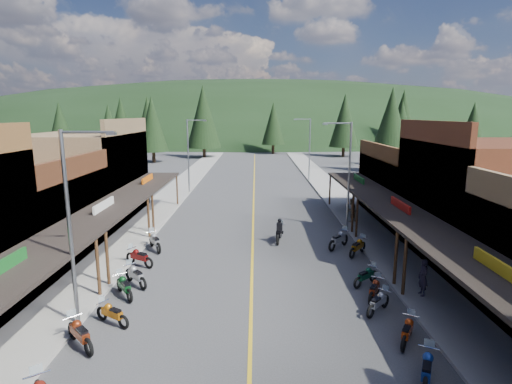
{
  "coord_description": "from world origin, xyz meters",
  "views": [
    {
      "loc": [
        0.21,
        -21.06,
        8.58
      ],
      "look_at": [
        0.23,
        7.3,
        3.0
      ],
      "focal_mm": 28.0,
      "sensor_mm": 36.0,
      "label": 1
    }
  ],
  "objects_px": {
    "bike_west_9": "(155,241)",
    "bike_east_9": "(339,239)",
    "shop_east_3": "(420,188)",
    "bike_west_5": "(112,313)",
    "pine_10": "(152,124)",
    "bike_west_6": "(124,285)",
    "pine_1": "(148,120)",
    "bike_east_4": "(408,330)",
    "pine_7": "(121,119)",
    "bike_east_3": "(427,367)",
    "pine_3": "(273,124)",
    "rider_on_bike": "(279,232)",
    "streetlight_1": "(189,153)",
    "bike_east_8": "(358,246)",
    "pine_4": "(344,120)",
    "pine_9": "(401,127)",
    "pine_2": "(203,117)",
    "shop_west_3": "(85,176)",
    "bike_east_6": "(375,288)",
    "bike_west_7": "(136,275)",
    "bike_west_8": "(139,256)",
    "streetlight_0": "(73,221)",
    "pine_0": "(60,124)",
    "pedestrian_east_b": "(351,210)",
    "shop_west_2": "(19,218)",
    "bike_east_5": "(378,301)",
    "pine_8": "(109,131)",
    "pine_6": "(473,124)",
    "bike_east_7": "(366,275)",
    "streetlight_3": "(308,147)",
    "pedestrian_east_a": "(423,277)",
    "bike_west_4": "(80,333)",
    "pine_11": "(391,123)",
    "pine_5": "(403,116)",
    "shop_east_2": "(488,202)"
  },
  "relations": [
    {
      "from": "pedestrian_east_b",
      "to": "bike_east_8",
      "type": "bearing_deg",
      "value": 42.87
    },
    {
      "from": "bike_east_5",
      "to": "bike_east_6",
      "type": "distance_m",
      "value": 1.33
    },
    {
      "from": "pine_9",
      "to": "pine_10",
      "type": "xyz_separation_m",
      "value": [
        -42.0,
        5.0,
        0.4
      ]
    },
    {
      "from": "pine_11",
      "to": "bike_west_8",
      "type": "bearing_deg",
      "value": -125.23
    },
    {
      "from": "shop_west_2",
      "to": "streetlight_1",
      "type": "distance_m",
      "value": 21.5
    },
    {
      "from": "pine_0",
      "to": "pine_6",
      "type": "xyz_separation_m",
      "value": [
        86.0,
        2.0,
        0.0
      ]
    },
    {
      "from": "shop_east_3",
      "to": "bike_west_5",
      "type": "distance_m",
      "value": 26.07
    },
    {
      "from": "pine_11",
      "to": "pedestrian_east_b",
      "type": "height_order",
      "value": "pine_11"
    },
    {
      "from": "bike_west_6",
      "to": "pine_6",
      "type": "bearing_deg",
      "value": 16.24
    },
    {
      "from": "shop_west_2",
      "to": "pine_1",
      "type": "relative_size",
      "value": 0.87
    },
    {
      "from": "shop_east_2",
      "to": "pine_5",
      "type": "relative_size",
      "value": 0.78
    },
    {
      "from": "bike_west_7",
      "to": "bike_west_8",
      "type": "xyz_separation_m",
      "value": [
        -0.57,
        2.63,
        -0.0
      ]
    },
    {
      "from": "pine_2",
      "to": "bike_east_7",
      "type": "xyz_separation_m",
      "value": [
        15.8,
        -60.04,
        -7.46
      ]
    },
    {
      "from": "bike_west_9",
      "to": "streetlight_3",
      "type": "bearing_deg",
      "value": 33.97
    },
    {
      "from": "pine_7",
      "to": "bike_east_6",
      "type": "bearing_deg",
      "value": -64.61
    },
    {
      "from": "pine_6",
      "to": "pine_11",
      "type": "xyz_separation_m",
      "value": [
        -26.0,
        -26.0,
        0.7
      ]
    },
    {
      "from": "bike_east_5",
      "to": "bike_west_4",
      "type": "bearing_deg",
      "value": -123.5
    },
    {
      "from": "pine_6",
      "to": "pine_5",
      "type": "bearing_deg",
      "value": 146.31
    },
    {
      "from": "streetlight_0",
      "to": "pine_7",
      "type": "height_order",
      "value": "pine_7"
    },
    {
      "from": "shop_east_2",
      "to": "bike_east_8",
      "type": "bearing_deg",
      "value": 175.16
    },
    {
      "from": "shop_west_3",
      "to": "bike_east_6",
      "type": "bearing_deg",
      "value": -37.32
    },
    {
      "from": "shop_west_3",
      "to": "bike_east_7",
      "type": "distance_m",
      "value": 23.88
    },
    {
      "from": "streetlight_1",
      "to": "bike_east_5",
      "type": "distance_m",
      "value": 29.95
    },
    {
      "from": "bike_west_6",
      "to": "pine_3",
      "type": "bearing_deg",
      "value": 45.69
    },
    {
      "from": "streetlight_1",
      "to": "bike_east_8",
      "type": "distance_m",
      "value": 24.14
    },
    {
      "from": "streetlight_1",
      "to": "bike_east_6",
      "type": "xyz_separation_m",
      "value": [
        12.73,
        -25.61,
        -3.92
      ]
    },
    {
      "from": "bike_east_9",
      "to": "rider_on_bike",
      "type": "height_order",
      "value": "rider_on_bike"
    },
    {
      "from": "bike_east_3",
      "to": "bike_east_5",
      "type": "relative_size",
      "value": 1.1
    },
    {
      "from": "pine_0",
      "to": "pine_4",
      "type": "distance_m",
      "value": 58.04
    },
    {
      "from": "bike_east_7",
      "to": "shop_east_3",
      "type": "bearing_deg",
      "value": 109.36
    },
    {
      "from": "bike_east_3",
      "to": "bike_west_9",
      "type": "bearing_deg",
      "value": 159.21
    },
    {
      "from": "pine_2",
      "to": "pine_4",
      "type": "xyz_separation_m",
      "value": [
        28.0,
        2.0,
        -0.75
      ]
    },
    {
      "from": "pine_7",
      "to": "bike_east_3",
      "type": "bearing_deg",
      "value": -66.23
    },
    {
      "from": "shop_east_3",
      "to": "pine_2",
      "type": "height_order",
      "value": "pine_2"
    },
    {
      "from": "bike_west_4",
      "to": "bike_east_4",
      "type": "xyz_separation_m",
      "value": [
        12.28,
        0.3,
        -0.08
      ]
    },
    {
      "from": "pine_1",
      "to": "bike_east_4",
      "type": "distance_m",
      "value": 83.15
    },
    {
      "from": "pine_9",
      "to": "bike_east_7",
      "type": "xyz_separation_m",
      "value": [
        -18.2,
        -47.04,
        -5.85
      ]
    },
    {
      "from": "bike_west_9",
      "to": "bike_east_9",
      "type": "xyz_separation_m",
      "value": [
        11.8,
        0.34,
        0.02
      ]
    },
    {
      "from": "pine_10",
      "to": "bike_west_6",
      "type": "distance_m",
      "value": 55.04
    },
    {
      "from": "pine_4",
      "to": "pine_9",
      "type": "height_order",
      "value": "pine_4"
    },
    {
      "from": "streetlight_0",
      "to": "pine_2",
      "type": "distance_m",
      "value": 64.17
    },
    {
      "from": "streetlight_0",
      "to": "pine_7",
      "type": "bearing_deg",
      "value": 106.99
    },
    {
      "from": "pine_4",
      "to": "bike_west_6",
      "type": "distance_m",
      "value": 68.1
    },
    {
      "from": "shop_east_2",
      "to": "pedestrian_east_b",
      "type": "xyz_separation_m",
      "value": [
        -6.02,
        7.86,
        -2.43
      ]
    },
    {
      "from": "shop_west_3",
      "to": "bike_east_5",
      "type": "xyz_separation_m",
      "value": [
        19.34,
        -16.23,
        -2.99
      ]
    },
    {
      "from": "streetlight_3",
      "to": "pine_4",
      "type": "distance_m",
      "value": 32.09
    },
    {
      "from": "streetlight_3",
      "to": "pedestrian_east_a",
      "type": "bearing_deg",
      "value": -88.11
    },
    {
      "from": "pine_8",
      "to": "bike_east_3",
      "type": "xyz_separation_m",
      "value": [
        27.7,
        -49.61,
        -5.39
      ]
    },
    {
      "from": "bike_east_6",
      "to": "pedestrian_east_a",
      "type": "distance_m",
      "value": 2.34
    },
    {
      "from": "pine_1",
      "to": "pine_2",
      "type": "distance_m",
      "value": 18.45
    }
  ]
}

